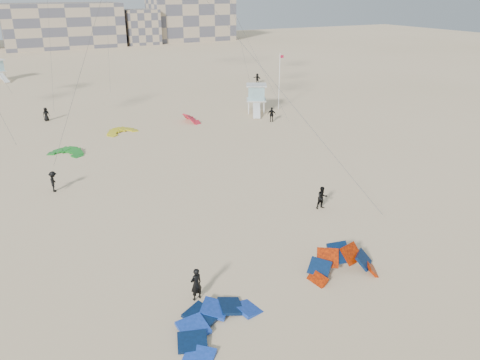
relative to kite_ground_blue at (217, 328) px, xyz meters
name	(u,v)px	position (x,y,z in m)	size (l,w,h in m)	color
ground	(223,312)	(0.79, 0.94, 0.00)	(320.00, 320.00, 0.00)	beige
kite_ground_blue	(217,328)	(0.00, 0.00, 0.00)	(4.78, 4.94, 1.02)	blue
kite_ground_orange	(342,274)	(8.64, 0.97, 0.00)	(4.30, 3.52, 2.57)	#E13100
kite_ground_green	(67,154)	(-2.83, 31.26, 0.00)	(3.48, 3.65, 0.77)	#137F20
kite_ground_red_far	(192,122)	(13.21, 37.17, 0.00)	(2.94, 2.67, 1.61)	#E31F47
kite_ground_yellow	(122,133)	(4.07, 36.32, 0.00)	(3.48, 3.63, 0.69)	gold
kitesurfer_main	(196,284)	(-0.01, 2.63, 0.96)	(0.70, 0.46, 1.92)	black
kitesurfer_b	(322,198)	(12.86, 8.87, 0.90)	(0.88, 0.68, 1.80)	black
kitesurfer_c	(54,182)	(-5.10, 21.65, 0.89)	(1.14, 0.66, 1.77)	black
kitesurfer_d	(272,115)	(22.33, 32.56, 0.93)	(1.09, 0.45, 1.86)	black
kitesurfer_e	(46,114)	(-3.20, 45.99, 0.87)	(0.85, 0.55, 1.73)	black
kitesurfer_f	(257,78)	(33.33, 56.37, 0.87)	(1.62, 0.52, 1.74)	black
lifeguard_tower_near	(256,99)	(22.94, 37.77, 1.89)	(3.64, 5.72, 3.81)	white
flagpole	(279,80)	(26.69, 38.06, 4.04)	(0.62, 0.10, 7.67)	white
condo_mid	(63,25)	(10.79, 130.94, 6.00)	(32.00, 16.00, 12.00)	tan
condo_east	(191,14)	(50.79, 132.94, 8.00)	(26.00, 14.00, 16.00)	tan
condo_fill_right	(140,27)	(32.79, 128.94, 5.00)	(10.00, 10.00, 10.00)	tan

